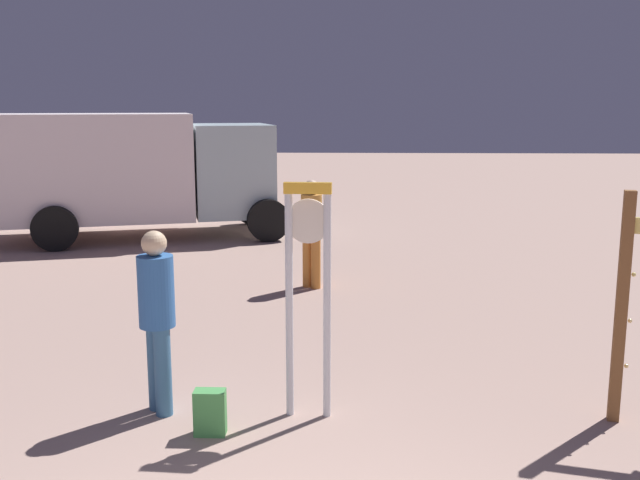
# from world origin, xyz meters

# --- Properties ---
(standing_clock) EXTENTS (0.43, 0.12, 2.19)m
(standing_clock) POSITION_xyz_m (-0.03, 2.91, 1.34)
(standing_clock) COLOR silver
(standing_clock) RESTS_ON ground_plane
(person_near_clock) EXTENTS (0.33, 0.33, 1.74)m
(person_near_clock) POSITION_xyz_m (-1.43, 2.93, 0.97)
(person_near_clock) COLOR teal
(person_near_clock) RESTS_ON ground_plane
(backpack) EXTENTS (0.27, 0.20, 0.41)m
(backpack) POSITION_xyz_m (-0.87, 2.47, 0.20)
(backpack) COLOR #4B9E4F
(backpack) RESTS_ON ground_plane
(person_distant) EXTENTS (0.33, 0.33, 1.72)m
(person_distant) POSITION_xyz_m (-0.23, 7.70, 0.96)
(person_distant) COLOR orange
(person_distant) RESTS_ON ground_plane
(box_truck_near) EXTENTS (6.59, 4.03, 2.67)m
(box_truck_near) POSITION_xyz_m (-4.37, 11.96, 1.50)
(box_truck_near) COLOR white
(box_truck_near) RESTS_ON ground_plane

